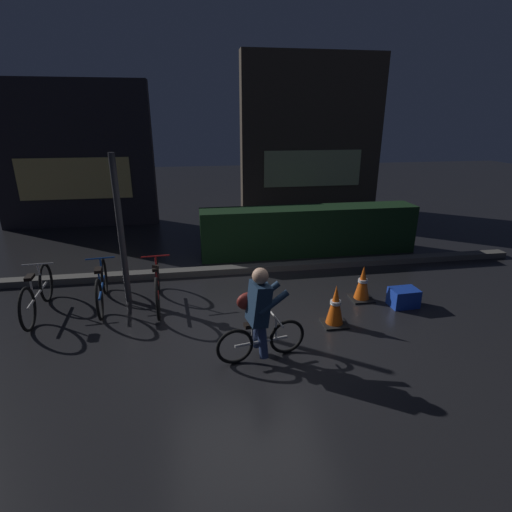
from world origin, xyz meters
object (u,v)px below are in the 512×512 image
object	(u,v)px
parked_bike_left_mid	(102,286)
cyclist	(259,314)
blue_crate	(404,297)
traffic_cone_far	(363,284)
street_post	(121,232)
traffic_cone_near	(335,306)
parked_bike_center_left	(157,285)
parked_bike_leftmost	(37,294)

from	to	relation	value
parked_bike_left_mid	cyclist	world-z (taller)	cyclist
parked_bike_left_mid	blue_crate	xyz separation A→B (m)	(4.84, -0.82, -0.19)
traffic_cone_far	blue_crate	size ratio (longest dim) A/B	1.38
street_post	blue_crate	xyz separation A→B (m)	(4.46, -0.90, -1.07)
traffic_cone_near	blue_crate	distance (m)	1.39
street_post	cyclist	distance (m)	2.78
parked_bike_left_mid	traffic_cone_near	distance (m)	3.73
parked_bike_left_mid	parked_bike_center_left	size ratio (longest dim) A/B	0.96
parked_bike_center_left	blue_crate	xyz separation A→B (m)	(3.95, -0.69, -0.20)
street_post	parked_bike_leftmost	world-z (taller)	street_post
traffic_cone_near	parked_bike_left_mid	bearing A→B (deg)	160.92
parked_bike_left_mid	cyclist	distance (m)	2.96
street_post	parked_bike_leftmost	size ratio (longest dim) A/B	1.50
traffic_cone_near	street_post	bearing A→B (deg)	157.52
street_post	traffic_cone_near	distance (m)	3.52
street_post	traffic_cone_near	xyz separation A→B (m)	(3.14, -1.30, -0.91)
traffic_cone_far	cyclist	size ratio (longest dim) A/B	0.49
parked_bike_center_left	cyclist	distance (m)	2.25
parked_bike_center_left	traffic_cone_near	world-z (taller)	parked_bike_center_left
parked_bike_center_left	traffic_cone_near	xyz separation A→B (m)	(2.63, -1.09, -0.04)
cyclist	traffic_cone_far	bearing A→B (deg)	24.71
blue_crate	parked_bike_center_left	bearing A→B (deg)	170.03
cyclist	parked_bike_center_left	bearing A→B (deg)	118.11
parked_bike_center_left	cyclist	size ratio (longest dim) A/B	1.33
traffic_cone_far	blue_crate	xyz separation A→B (m)	(0.57, -0.33, -0.14)
parked_bike_leftmost	traffic_cone_near	world-z (taller)	parked_bike_leftmost
parked_bike_leftmost	blue_crate	xyz separation A→B (m)	(5.77, -0.66, -0.19)
parked_bike_leftmost	traffic_cone_near	size ratio (longest dim) A/B	2.56
parked_bike_leftmost	cyclist	size ratio (longest dim) A/B	1.30
parked_bike_center_left	blue_crate	distance (m)	4.02
parked_bike_leftmost	parked_bike_center_left	world-z (taller)	parked_bike_center_left
cyclist	street_post	bearing A→B (deg)	123.86
traffic_cone_near	traffic_cone_far	distance (m)	1.05
parked_bike_leftmost	blue_crate	distance (m)	5.81
parked_bike_center_left	traffic_cone_near	bearing A→B (deg)	-116.78
parked_bike_left_mid	street_post	bearing A→B (deg)	-84.99
street_post	traffic_cone_near	bearing A→B (deg)	-22.48
blue_crate	cyclist	size ratio (longest dim) A/B	0.35
traffic_cone_far	blue_crate	bearing A→B (deg)	-30.28
traffic_cone_near	parked_bike_leftmost	bearing A→B (deg)	166.64
traffic_cone_far	street_post	bearing A→B (deg)	171.73
traffic_cone_near	cyclist	size ratio (longest dim) A/B	0.51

